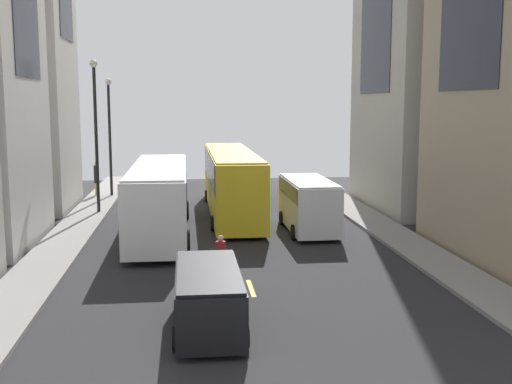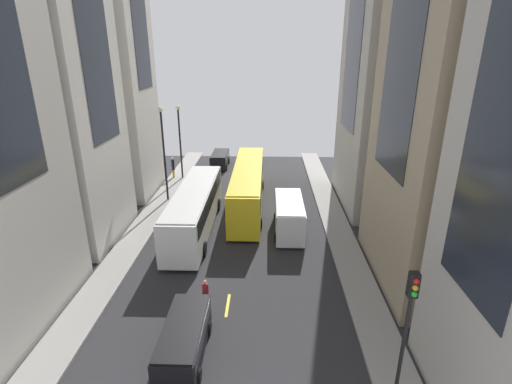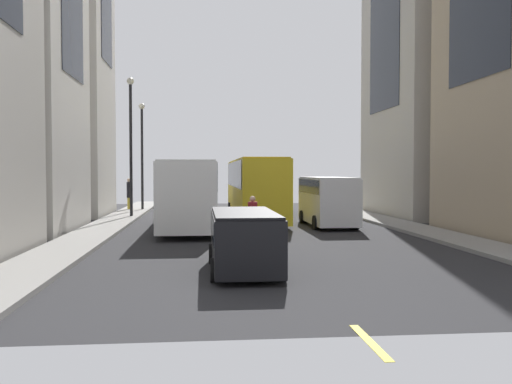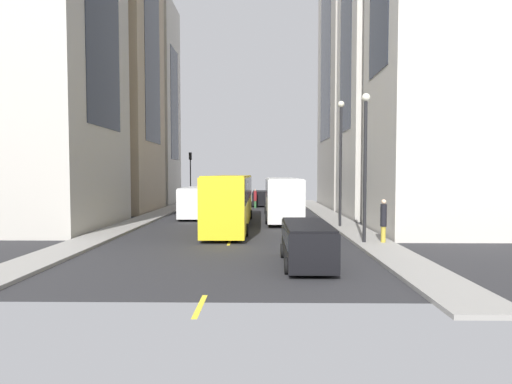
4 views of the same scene
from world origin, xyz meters
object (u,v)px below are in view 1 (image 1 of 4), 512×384
object	(u,v)px
city_bus_white	(159,193)
car_black_0	(167,174)
streetcar_yellow	(231,177)
pedestrian_crossing_mid	(221,264)
car_black_1	(208,294)
delivery_van_white	(308,201)
pedestrian_walking_far	(96,177)

from	to	relation	value
city_bus_white	car_black_0	xyz separation A→B (m)	(-0.15, 17.09, -1.00)
streetcar_yellow	pedestrian_crossing_mid	xyz separation A→B (m)	(-1.45, -15.10, -1.05)
car_black_1	pedestrian_crossing_mid	bearing A→B (deg)	80.19
city_bus_white	pedestrian_crossing_mid	distance (m)	10.33
delivery_van_white	pedestrian_crossing_mid	xyz separation A→B (m)	(-4.85, -9.83, -0.44)
car_black_0	pedestrian_crossing_mid	xyz separation A→B (m)	(2.51, -27.10, 0.07)
city_bus_white	streetcar_yellow	distance (m)	6.35
city_bus_white	car_black_1	world-z (taller)	city_bus_white
city_bus_white	pedestrian_crossing_mid	bearing A→B (deg)	-76.75
pedestrian_crossing_mid	pedestrian_walking_far	bearing A→B (deg)	2.15
car_black_0	pedestrian_crossing_mid	size ratio (longest dim) A/B	2.30
delivery_van_white	pedestrian_walking_far	size ratio (longest dim) A/B	2.60
pedestrian_crossing_mid	car_black_0	bearing A→B (deg)	-9.90
city_bus_white	delivery_van_white	bearing A→B (deg)	-1.48
city_bus_white	car_black_0	distance (m)	17.12
city_bus_white	pedestrian_walking_far	world-z (taller)	city_bus_white
pedestrian_walking_far	pedestrian_crossing_mid	distance (m)	23.52
city_bus_white	streetcar_yellow	xyz separation A→B (m)	(3.81, 5.08, 0.12)
pedestrian_walking_far	pedestrian_crossing_mid	size ratio (longest dim) A/B	1.11
delivery_van_white	streetcar_yellow	bearing A→B (deg)	122.79
city_bus_white	pedestrian_walking_far	distance (m)	13.29
car_black_1	pedestrian_crossing_mid	xyz separation A→B (m)	(0.52, 3.02, 0.06)
city_bus_white	car_black_1	xyz separation A→B (m)	(1.84, -13.04, -1.00)
pedestrian_walking_far	car_black_0	bearing A→B (deg)	29.69
streetcar_yellow	car_black_1	xyz separation A→B (m)	(-1.98, -18.12, -1.11)
city_bus_white	car_black_1	size ratio (longest dim) A/B	2.67
streetcar_yellow	car_black_1	bearing A→B (deg)	-96.23
car_black_0	pedestrian_crossing_mid	distance (m)	27.22
streetcar_yellow	delivery_van_white	xyz separation A→B (m)	(3.39, -5.27, -0.61)
delivery_van_white	car_black_0	world-z (taller)	delivery_van_white
streetcar_yellow	pedestrian_crossing_mid	bearing A→B (deg)	-95.50
pedestrian_crossing_mid	car_black_1	bearing A→B (deg)	155.00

